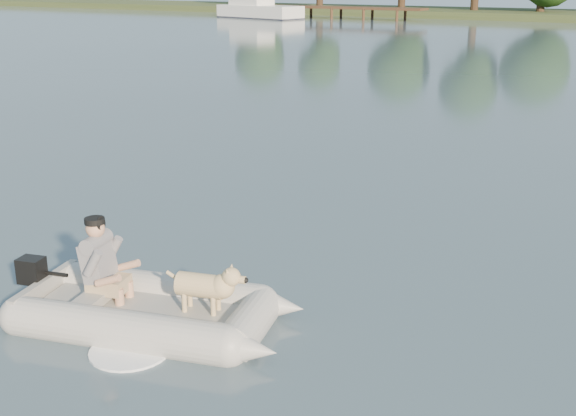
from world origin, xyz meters
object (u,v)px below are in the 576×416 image
Objects in this scene: dinghy at (150,280)px; dock at (326,12)px; man at (99,258)px; dog at (201,289)px; cabin_cruiser at (260,5)px.

dock is at bearing 101.40° from dinghy.
man is at bearing 175.76° from dinghy.
dog is (26.15, -52.25, -0.07)m from dock.
man is at bearing 180.00° from dog.
cabin_cruiser is at bearing 107.65° from dog.
cabin_cruiser is (-31.18, 49.35, 0.66)m from dog.
dinghy is 0.63m from man.
cabin_cruiser reaches higher than dinghy.
dock is 58.35m from dinghy.
dock is 22.46× the size of dog.
dinghy is 0.50× the size of cabin_cruiser.
dock reaches higher than dog.
man is 58.03m from cabin_cruiser.
man reaches higher than dog.
dog is (1.12, 0.29, -0.22)m from man.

